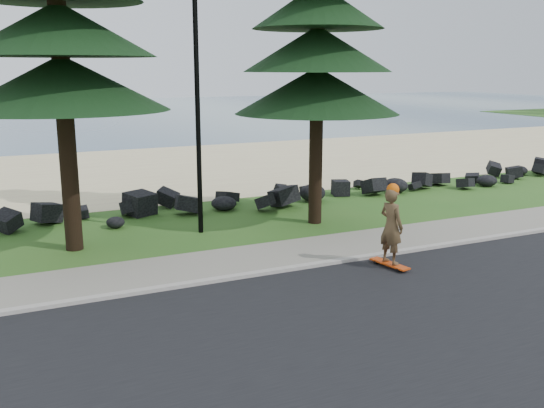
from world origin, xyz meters
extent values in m
plane|color=#2C5C1C|center=(0.00, 0.00, 0.00)|extent=(160.00, 160.00, 0.00)
cube|color=black|center=(0.00, -4.50, 0.01)|extent=(160.00, 7.00, 0.02)
cube|color=#A8A197|center=(0.00, -0.90, 0.05)|extent=(160.00, 0.20, 0.10)
cube|color=gray|center=(0.00, 0.20, 0.04)|extent=(160.00, 2.00, 0.08)
cube|color=#D1B98B|center=(0.00, 14.50, 0.01)|extent=(160.00, 15.00, 0.01)
cube|color=#3F5E78|center=(0.00, 51.00, 0.00)|extent=(160.00, 58.00, 0.01)
cylinder|color=black|center=(3.50, 2.80, 6.00)|extent=(0.40, 0.40, 12.00)
cylinder|color=black|center=(0.00, 3.20, 4.00)|extent=(0.14, 0.14, 8.00)
cube|color=#BC380B|center=(3.03, -1.70, 0.10)|extent=(0.45, 1.11, 0.04)
imported|color=brown|center=(3.03, -1.70, 1.02)|extent=(0.54, 0.72, 1.80)
sphere|color=#D9560C|center=(3.03, -1.70, 1.89)|extent=(0.29, 0.29, 0.29)
camera|label=1|loc=(-5.21, -12.84, 4.62)|focal=40.00mm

